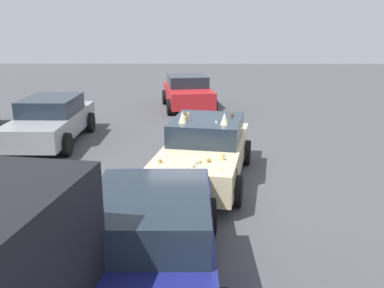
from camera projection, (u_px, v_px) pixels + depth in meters
name	position (u px, v px, depth m)	size (l,w,h in m)	color
ground_plane	(204.00, 179.00, 10.24)	(60.00, 60.00, 0.00)	#47474C
art_car_decorated	(205.00, 150.00, 10.10)	(4.67, 2.61, 1.72)	beige
parked_sedan_row_back_center	(153.00, 234.00, 6.06)	(4.34, 2.02, 1.47)	navy
parked_sedan_row_back_far	(188.00, 92.00, 18.51)	(4.19, 2.52, 1.45)	red
parked_sedan_far_left	(51.00, 120.00, 13.23)	(4.51, 1.95, 1.44)	gray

